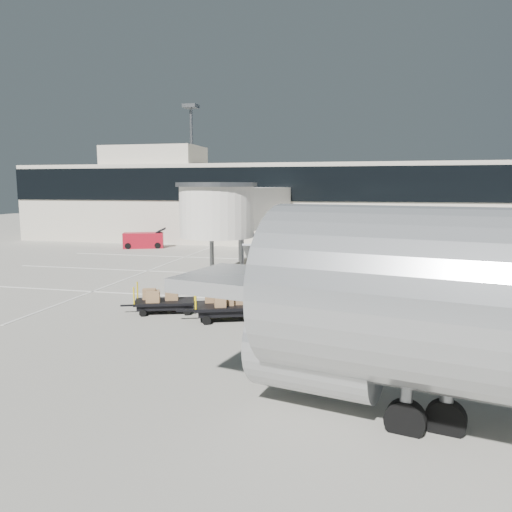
% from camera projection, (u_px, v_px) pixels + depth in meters
% --- Properties ---
extents(ground, '(140.00, 140.00, 0.00)m').
position_uv_depth(ground, '(260.00, 310.00, 23.51)').
color(ground, '#A6A194').
rests_on(ground, ground).
extents(lane_markings, '(40.00, 30.00, 0.02)m').
position_uv_depth(lane_markings, '(282.00, 275.00, 32.65)').
color(lane_markings, silver).
rests_on(lane_markings, ground).
extents(terminal, '(64.00, 12.11, 15.20)m').
position_uv_depth(terminal, '(321.00, 203.00, 51.87)').
color(terminal, beige).
rests_on(terminal, ground).
extents(jet_bridge, '(5.70, 20.40, 6.03)m').
position_uv_depth(jet_bridge, '(244.00, 208.00, 35.64)').
color(jet_bridge, white).
rests_on(jet_bridge, ground).
extents(baggage_tug, '(2.80, 1.83, 1.80)m').
position_uv_depth(baggage_tug, '(370.00, 276.00, 28.73)').
color(baggage_tug, maroon).
rests_on(baggage_tug, ground).
extents(suitcase_cart, '(3.77, 1.63, 1.47)m').
position_uv_depth(suitcase_cart, '(437.00, 286.00, 26.67)').
color(suitcase_cart, black).
rests_on(suitcase_cart, ground).
extents(box_cart_near, '(4.18, 2.75, 1.62)m').
position_uv_depth(box_cart_near, '(233.00, 305.00, 21.90)').
color(box_cart_near, black).
rests_on(box_cart_near, ground).
extents(box_cart_far, '(3.51, 2.27, 1.36)m').
position_uv_depth(box_cart_far, '(166.00, 302.00, 23.10)').
color(box_cart_far, black).
rests_on(box_cart_far, ground).
extents(ground_worker, '(0.73, 0.51, 1.91)m').
position_uv_depth(ground_worker, '(239.00, 287.00, 24.10)').
color(ground_worker, '#AFE117').
rests_on(ground_worker, ground).
extents(minivan, '(3.49, 5.75, 2.03)m').
position_uv_depth(minivan, '(445.00, 249.00, 36.43)').
color(minivan, white).
rests_on(minivan, ground).
extents(belt_loader, '(4.21, 2.79, 1.91)m').
position_uv_depth(belt_loader, '(144.00, 240.00, 47.17)').
color(belt_loader, maroon).
rests_on(belt_loader, ground).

